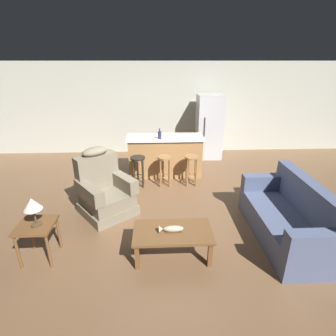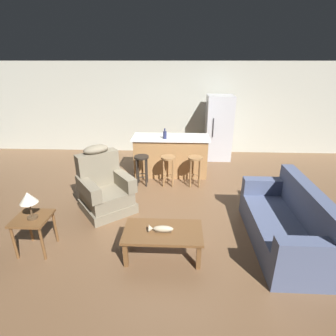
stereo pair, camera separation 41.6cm
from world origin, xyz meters
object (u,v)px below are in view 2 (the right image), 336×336
Objects in this scene: fish_figurine at (161,229)px; bar_stool_middle at (168,165)px; bar_stool_left at (142,165)px; couch at (287,225)px; table_lamp at (28,199)px; kitchen_island at (171,156)px; bottle_tall_green at (165,135)px; bar_stool_right at (195,166)px; coffee_table at (163,234)px; end_table at (33,223)px; refrigerator at (219,128)px; recliner_near_lamp at (104,188)px.

fish_figurine is 0.50× the size of bar_stool_middle.
bar_stool_middle is at bearing 89.98° from fish_figurine.
bar_stool_left is 0.59m from bar_stool_middle.
table_lamp reaches higher than couch.
kitchen_island reaches higher than bar_stool_middle.
bottle_tall_green reaches higher than kitchen_island.
fish_figurine is 2.40m from bar_stool_right.
table_lamp reaches higher than coffee_table.
table_lamp is 1.69× the size of bottle_tall_green.
end_table is at bearing 178.70° from coffee_table.
fish_figurine is at bearing -87.96° from bottle_tall_green.
bar_stool_right is (0.59, 0.00, 0.00)m from bar_stool_middle.
bar_stool_left is 0.39× the size of refrigerator.
bottle_tall_green is at bearing -135.67° from refrigerator.
bar_stool_left is 2.80× the size of bottle_tall_green.
bar_stool_left reaches higher than coffee_table.
table_lamp is 2.95m from bar_stool_middle.
kitchen_island reaches higher than fish_figurine.
coffee_table is 0.61× the size of kitchen_island.
bottle_tall_green reaches higher than bar_stool_middle.
refrigerator reaches higher than kitchen_island.
recliner_near_lamp reaches higher than fish_figurine.
bar_stool_middle is at bearing 0.00° from bar_stool_left.
refrigerator is (1.31, 1.83, 0.41)m from bar_stool_middle.
bar_stool_left is at bearing 62.00° from table_lamp.
bottle_tall_green is (-0.13, -0.18, 0.56)m from kitchen_island.
bar_stool_middle is at bearing -77.50° from bottle_tall_green.
end_table is 3.45m from kitchen_island.
fish_figurine is at bearing -1.08° from table_lamp.
couch is (1.83, 0.34, -0.02)m from coffee_table.
recliner_near_lamp reaches higher than kitchen_island.
fish_figurine is 1.70m from recliner_near_lamp.
bar_stool_left is 1.00× the size of bar_stool_middle.
fish_figurine is 1.84m from end_table.
fish_figurine is 0.50× the size of bar_stool_right.
refrigerator is at bearing 101.50° from recliner_near_lamp.
bar_stool_middle is (0.59, 0.00, 0.00)m from bar_stool_left.
refrigerator is at bearing 72.49° from fish_figurine.
bar_stool_left is (1.25, 2.27, 0.01)m from end_table.
bottle_tall_green is (1.71, 2.74, 0.17)m from table_lamp.
kitchen_island is (0.01, 2.94, 0.11)m from coffee_table.
recliner_near_lamp is at bearing -117.29° from bar_stool_left.
coffee_table is at bearing -103.73° from bar_stool_right.
fish_figurine is at bearing 3.67° from recliner_near_lamp.
bar_stool_right is at bearing 43.05° from end_table.
coffee_table is at bearing 4.69° from recliner_near_lamp.
end_table is 0.41m from table_lamp.
end_table is (-1.86, 0.04, 0.10)m from coffee_table.
couch is 2.71m from bar_stool_middle.
table_lamp is 0.60× the size of bar_stool_left.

